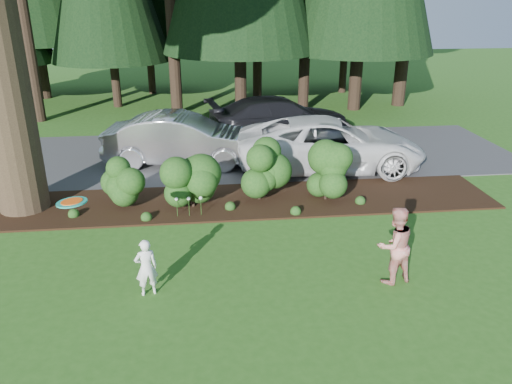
{
  "coord_description": "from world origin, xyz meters",
  "views": [
    {
      "loc": [
        0.1,
        -9.24,
        5.34
      ],
      "look_at": [
        1.21,
        0.72,
        1.3
      ],
      "focal_mm": 35.0,
      "sensor_mm": 36.0,
      "label": 1
    }
  ],
  "objects_px": {
    "adult": "(395,245)",
    "frisbee": "(72,202)",
    "car_white_suv": "(330,144)",
    "car_dark_suv": "(280,118)",
    "car_silver_wagon": "(183,139)",
    "child": "(146,267)"
  },
  "relations": [
    {
      "from": "car_white_suv",
      "to": "frisbee",
      "type": "distance_m",
      "value": 9.18
    },
    {
      "from": "child",
      "to": "frisbee",
      "type": "height_order",
      "value": "frisbee"
    },
    {
      "from": "car_silver_wagon",
      "to": "car_white_suv",
      "type": "distance_m",
      "value": 4.77
    },
    {
      "from": "child",
      "to": "frisbee",
      "type": "distance_m",
      "value": 1.79
    },
    {
      "from": "car_white_suv",
      "to": "child",
      "type": "xyz_separation_m",
      "value": [
        -5.17,
        -6.63,
        -0.28
      ]
    },
    {
      "from": "car_silver_wagon",
      "to": "car_dark_suv",
      "type": "bearing_deg",
      "value": -45.12
    },
    {
      "from": "car_white_suv",
      "to": "adult",
      "type": "bearing_deg",
      "value": -179.08
    },
    {
      "from": "car_white_suv",
      "to": "car_silver_wagon",
      "type": "bearing_deg",
      "value": 82.39
    },
    {
      "from": "adult",
      "to": "frisbee",
      "type": "xyz_separation_m",
      "value": [
        -5.93,
        0.15,
        1.13
      ]
    },
    {
      "from": "adult",
      "to": "frisbee",
      "type": "bearing_deg",
      "value": -16.13
    },
    {
      "from": "car_dark_suv",
      "to": "adult",
      "type": "height_order",
      "value": "car_dark_suv"
    },
    {
      "from": "car_silver_wagon",
      "to": "car_white_suv",
      "type": "relative_size",
      "value": 0.85
    },
    {
      "from": "car_silver_wagon",
      "to": "car_dark_suv",
      "type": "relative_size",
      "value": 0.91
    },
    {
      "from": "car_silver_wagon",
      "to": "car_dark_suv",
      "type": "distance_m",
      "value": 4.47
    },
    {
      "from": "car_silver_wagon",
      "to": "car_dark_suv",
      "type": "height_order",
      "value": "car_silver_wagon"
    },
    {
      "from": "car_silver_wagon",
      "to": "adult",
      "type": "xyz_separation_m",
      "value": [
        4.24,
        -7.7,
        -0.07
      ]
    },
    {
      "from": "child",
      "to": "car_silver_wagon",
      "type": "bearing_deg",
      "value": -108.36
    },
    {
      "from": "frisbee",
      "to": "child",
      "type": "bearing_deg",
      "value": -4.33
    },
    {
      "from": "car_silver_wagon",
      "to": "car_white_suv",
      "type": "bearing_deg",
      "value": -93.26
    },
    {
      "from": "car_dark_suv",
      "to": "adult",
      "type": "xyz_separation_m",
      "value": [
        0.62,
        -10.33,
        -0.05
      ]
    },
    {
      "from": "car_white_suv",
      "to": "car_dark_suv",
      "type": "relative_size",
      "value": 1.06
    },
    {
      "from": "child",
      "to": "adult",
      "type": "xyz_separation_m",
      "value": [
        4.74,
        -0.06,
        0.22
      ]
    }
  ]
}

